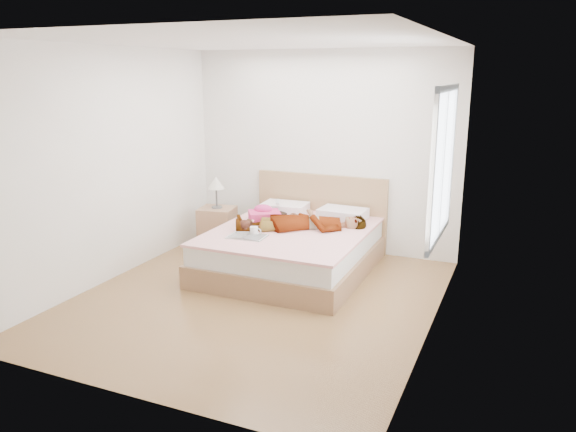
% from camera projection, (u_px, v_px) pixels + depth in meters
% --- Properties ---
extents(ground, '(4.00, 4.00, 0.00)m').
position_uv_depth(ground, '(256.00, 299.00, 5.90)').
color(ground, '#4E2F18').
rests_on(ground, ground).
extents(woman, '(1.68, 1.21, 0.22)m').
position_uv_depth(woman, '(302.00, 219.00, 6.67)').
color(woman, white).
rests_on(woman, bed).
extents(hair, '(0.47, 0.56, 0.08)m').
position_uv_depth(hair, '(274.00, 211.00, 7.31)').
color(hair, black).
rests_on(hair, bed).
extents(phone, '(0.08, 0.11, 0.05)m').
position_uv_depth(phone, '(277.00, 202.00, 7.20)').
color(phone, silver).
rests_on(phone, bed).
extents(room_shell, '(4.00, 4.00, 4.00)m').
position_uv_depth(room_shell, '(443.00, 164.00, 5.11)').
color(room_shell, white).
rests_on(room_shell, ground).
extents(bed, '(1.80, 2.08, 1.00)m').
position_uv_depth(bed, '(294.00, 247.00, 6.75)').
color(bed, brown).
rests_on(bed, ground).
extents(towel, '(0.48, 0.46, 0.20)m').
position_uv_depth(towel, '(264.00, 214.00, 6.99)').
color(towel, '#D63A67').
rests_on(towel, bed).
extents(magazine, '(0.44, 0.31, 0.03)m').
position_uv_depth(magazine, '(247.00, 236.00, 6.32)').
color(magazine, silver).
rests_on(magazine, bed).
extents(coffee_mug, '(0.14, 0.11, 0.10)m').
position_uv_depth(coffee_mug, '(254.00, 231.00, 6.36)').
color(coffee_mug, white).
rests_on(coffee_mug, bed).
extents(plush_toy, '(0.17, 0.23, 0.12)m').
position_uv_depth(plush_toy, '(245.00, 224.00, 6.60)').
color(plush_toy, black).
rests_on(plush_toy, bed).
extents(nightstand, '(0.52, 0.48, 0.97)m').
position_uv_depth(nightstand, '(217.00, 224.00, 7.55)').
color(nightstand, brown).
rests_on(nightstand, ground).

